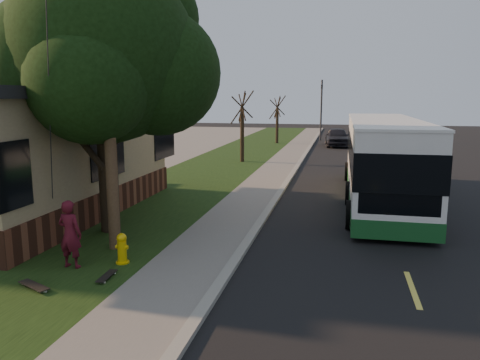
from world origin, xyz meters
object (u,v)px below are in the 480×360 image
skateboarder (70,234)px  bare_tree_near (242,128)px  fire_hydrant (122,248)px  leafy_tree (106,55)px  utility_pole (106,71)px  traffic_signal (321,106)px  transit_bus (382,158)px  skateboard_spare (34,286)px  dumpster (103,170)px  distant_car (337,137)px  skateboard_main (107,276)px  bare_tree_far (277,120)px

skateboarder → bare_tree_near: bearing=-86.1°
fire_hydrant → leafy_tree: leafy_tree is taller
utility_pole → traffic_signal: size_ratio=1.65×
fire_hydrant → transit_bus: transit_bus is taller
skateboarder → skateboard_spare: 1.49m
bare_tree_near → transit_bus: 11.95m
traffic_signal → dumpster: (-8.78, -24.37, -2.49)m
skateboard_spare → dumpster: (-4.57, 11.42, 0.55)m
utility_pole → skateboarder: 4.06m
bare_tree_near → distant_car: size_ratio=0.96×
transit_bus → skateboard_main: size_ratio=15.25×
skateboard_main → dumpster: (-5.78, 10.60, 0.56)m
skateboard_spare → distant_car: size_ratio=0.20×
bare_tree_near → dumpster: bearing=-119.7°
traffic_signal → bare_tree_near: bearing=-104.0°
skateboard_spare → distant_car: 31.44m
transit_bus → distant_car: (-1.92, 20.41, -0.92)m
bare_tree_near → fire_hydrant: bearing=-87.1°
traffic_signal → skateboard_main: size_ratio=7.18×
transit_bus → dumpster: bearing=175.6°
utility_pole → dumpster: utility_pole is taller
utility_pole → traffic_signal: utility_pole is taller
utility_pole → bare_tree_far: size_ratio=2.25×
utility_pole → bare_tree_near: 17.19m
leafy_tree → skateboard_spare: leafy_tree is taller
fire_hydrant → transit_bus: size_ratio=0.06×
skateboard_spare → distant_car: (5.77, 30.90, 0.63)m
skateboarder → dumpster: size_ratio=1.08×
utility_pole → bare_tree_far: bearing=89.4°
bare_tree_far → leafy_tree: bearing=-92.5°
skateboard_spare → dumpster: 12.32m
traffic_signal → distant_car: (1.56, -4.89, -2.40)m
utility_pole → skateboarder: size_ratio=5.65×
utility_pole → skateboard_main: utility_pole is taller
traffic_signal → transit_bus: bearing=-82.2°
fire_hydrant → bare_tree_near: bearing=92.9°
skateboard_spare → traffic_signal: bearing=83.3°
bare_tree_far → traffic_signal: traffic_signal is taller
utility_pole → fire_hydrant: bearing=-54.6°
traffic_signal → distant_car: traffic_signal is taller
dumpster → leafy_tree: bearing=-59.5°
utility_pole → skateboard_main: size_ratio=11.85×
bare_tree_near → dumpster: size_ratio=2.91×
fire_hydrant → bare_tree_near: bare_tree_near is taller
bare_tree_near → skateboarder: (-0.13, -18.50, -1.28)m
skateboard_main → distant_car: (4.56, 30.07, 0.64)m
skateboard_main → leafy_tree: bearing=114.8°
transit_bus → skateboard_main: bearing=-123.9°
skateboard_spare → dumpster: dumpster is taller
fire_hydrant → skateboard_main: 1.02m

